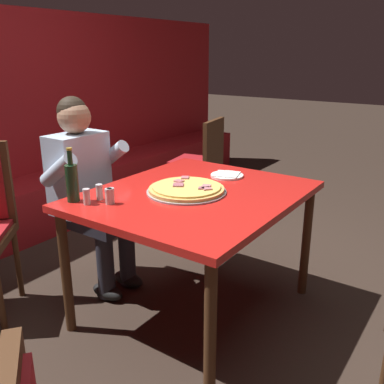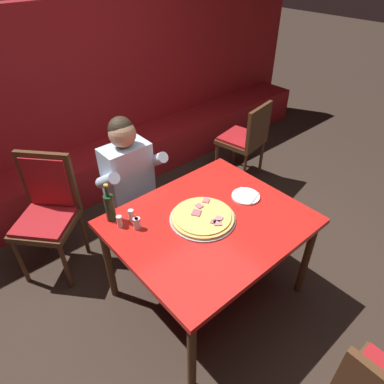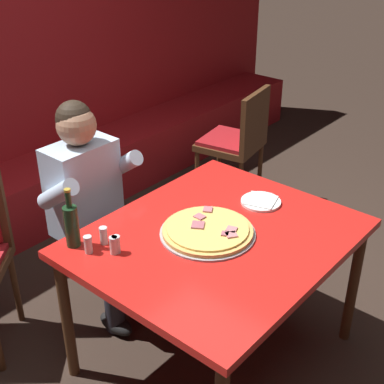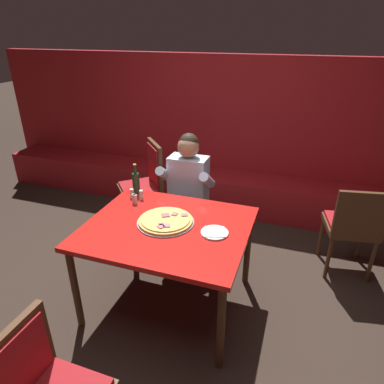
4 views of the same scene
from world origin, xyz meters
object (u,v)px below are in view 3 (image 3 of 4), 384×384
object	(u,v)px
beer_bottle	(72,225)
shaker_oregano	(114,246)
diner_seated_blue_shirt	(95,204)
shaker_parmesan	(104,236)
main_dining_table	(218,248)
dining_chair_far_right	(239,137)
pizza	(208,231)
plate_white_paper	(261,201)
shaker_black_pepper	(88,245)
shaker_red_pepper_flakes	(116,245)

from	to	relation	value
beer_bottle	shaker_oregano	bearing A→B (deg)	-68.61
shaker_oregano	diner_seated_blue_shirt	xyz separation A→B (m)	(0.30, 0.50, -0.11)
beer_bottle	shaker_parmesan	size ratio (longest dim) A/B	3.40
main_dining_table	dining_chair_far_right	world-z (taller)	dining_chair_far_right
beer_bottle	shaker_parmesan	bearing A→B (deg)	-44.49
pizza	shaker_parmesan	size ratio (longest dim) A/B	5.31
shaker_parmesan	dining_chair_far_right	size ratio (longest dim) A/B	0.09
main_dining_table	plate_white_paper	xyz separation A→B (m)	(0.38, 0.01, 0.08)
plate_white_paper	shaker_parmesan	distance (m)	0.85
shaker_black_pepper	shaker_red_pepper_flakes	xyz separation A→B (m)	(0.08, -0.09, 0.00)
plate_white_paper	main_dining_table	bearing A→B (deg)	-177.87
beer_bottle	main_dining_table	bearing A→B (deg)	-42.20
main_dining_table	beer_bottle	world-z (taller)	beer_bottle
plate_white_paper	beer_bottle	bearing A→B (deg)	153.62
shaker_black_pepper	diner_seated_blue_shirt	bearing A→B (deg)	47.59
shaker_black_pepper	dining_chair_far_right	distance (m)	2.05
shaker_parmesan	diner_seated_blue_shirt	size ratio (longest dim) A/B	0.07
main_dining_table	beer_bottle	bearing A→B (deg)	137.80
pizza	plate_white_paper	world-z (taller)	pizza
plate_white_paper	beer_bottle	distance (m)	0.99
pizza	shaker_parmesan	distance (m)	0.49
plate_white_paper	diner_seated_blue_shirt	xyz separation A→B (m)	(-0.50, 0.74, -0.08)
shaker_parmesan	diner_seated_blue_shirt	xyz separation A→B (m)	(0.28, 0.40, -0.11)
main_dining_table	shaker_black_pepper	bearing A→B (deg)	144.49
main_dining_table	shaker_parmesan	world-z (taller)	shaker_parmesan
shaker_oregano	shaker_red_pepper_flakes	size ratio (longest dim) A/B	1.00
shaker_oregano	dining_chair_far_right	xyz separation A→B (m)	(1.88, 0.67, -0.26)
pizza	dining_chair_far_right	size ratio (longest dim) A/B	0.49
plate_white_paper	dining_chair_far_right	size ratio (longest dim) A/B	0.23
shaker_parmesan	dining_chair_far_right	distance (m)	1.96
plate_white_paper	shaker_parmesan	xyz separation A→B (m)	(-0.78, 0.34, 0.03)
shaker_red_pepper_flakes	plate_white_paper	bearing A→B (deg)	-16.99
dining_chair_far_right	shaker_black_pepper	bearing A→B (deg)	-163.61
shaker_parmesan	dining_chair_far_right	world-z (taller)	dining_chair_far_right
diner_seated_blue_shirt	main_dining_table	bearing A→B (deg)	-80.95
shaker_red_pepper_flakes	diner_seated_blue_shirt	bearing A→B (deg)	60.00
main_dining_table	dining_chair_far_right	size ratio (longest dim) A/B	1.37
beer_bottle	dining_chair_far_right	bearing A→B (deg)	13.63
shaker_black_pepper	shaker_red_pepper_flakes	size ratio (longest dim) A/B	1.00
beer_bottle	shaker_black_pepper	xyz separation A→B (m)	(0.01, -0.10, -0.07)
main_dining_table	diner_seated_blue_shirt	size ratio (longest dim) A/B	1.00
shaker_parmesan	diner_seated_blue_shirt	distance (m)	0.50
diner_seated_blue_shirt	shaker_red_pepper_flakes	bearing A→B (deg)	-120.00
shaker_parmesan	beer_bottle	bearing A→B (deg)	135.51
beer_bottle	shaker_parmesan	distance (m)	0.16
plate_white_paper	shaker_oregano	distance (m)	0.84
main_dining_table	shaker_parmesan	size ratio (longest dim) A/B	14.81
main_dining_table	pizza	bearing A→B (deg)	125.07
diner_seated_blue_shirt	dining_chair_far_right	xyz separation A→B (m)	(1.58, 0.17, -0.15)
shaker_red_pepper_flakes	shaker_parmesan	bearing A→B (deg)	83.34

